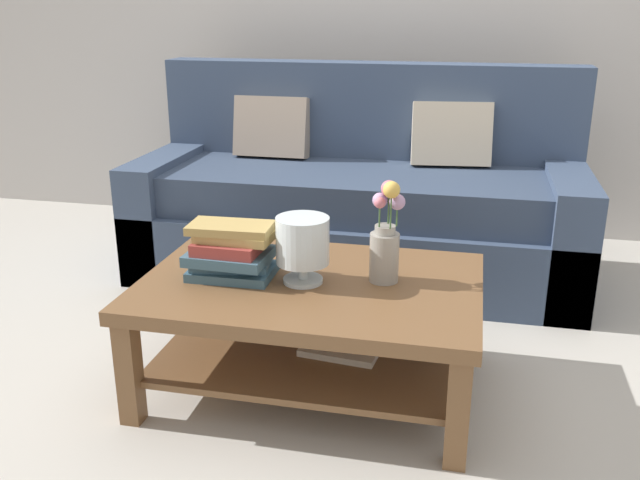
{
  "coord_description": "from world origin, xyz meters",
  "views": [
    {
      "loc": [
        0.51,
        -2.65,
        1.36
      ],
      "look_at": [
        -0.02,
        -0.3,
        0.53
      ],
      "focal_mm": 38.7,
      "sensor_mm": 36.0,
      "label": 1
    }
  ],
  "objects": [
    {
      "name": "ground_plane",
      "position": [
        0.0,
        0.0,
        0.0
      ],
      "size": [
        10.0,
        10.0,
        0.0
      ],
      "primitive_type": "plane",
      "color": "#B7B2A8"
    },
    {
      "name": "back_wall",
      "position": [
        0.0,
        1.65,
        1.35
      ],
      "size": [
        6.4,
        0.12,
        2.7
      ],
      "primitive_type": "cube",
      "color": "#BCB7B2",
      "rests_on": "ground"
    },
    {
      "name": "couch",
      "position": [
        -0.05,
        0.78,
        0.36
      ],
      "size": [
        2.25,
        0.9,
        1.06
      ],
      "color": "#384760",
      "rests_on": "ground"
    },
    {
      "name": "coffee_table",
      "position": [
        -0.01,
        -0.45,
        0.32
      ],
      "size": [
        1.19,
        0.82,
        0.43
      ],
      "color": "brown",
      "rests_on": "ground"
    },
    {
      "name": "book_stack_main",
      "position": [
        -0.3,
        -0.47,
        0.52
      ],
      "size": [
        0.31,
        0.23,
        0.2
      ],
      "color": "#3D6075",
      "rests_on": "coffee_table"
    },
    {
      "name": "glass_hurricane_vase",
      "position": [
        -0.04,
        -0.47,
        0.57
      ],
      "size": [
        0.19,
        0.19,
        0.24
      ],
      "color": "silver",
      "rests_on": "coffee_table"
    },
    {
      "name": "flower_pitcher",
      "position": [
        0.24,
        -0.4,
        0.58
      ],
      "size": [
        0.12,
        0.11,
        0.37
      ],
      "color": "#9E998E",
      "rests_on": "coffee_table"
    }
  ]
}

